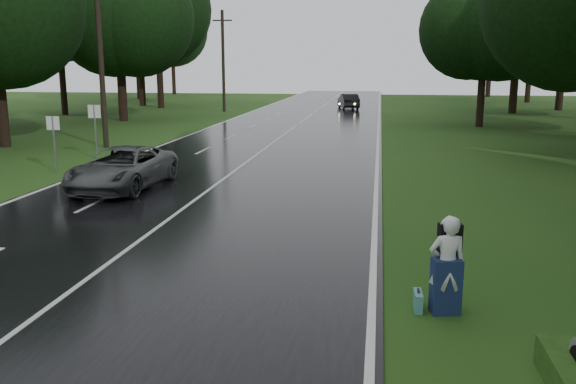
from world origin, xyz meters
TOP-DOWN VIEW (x-y plane):
  - ground at (0.00, 0.00)m, footprint 160.00×160.00m
  - road at (0.00, 20.00)m, footprint 12.00×140.00m
  - lane_center at (0.00, 20.00)m, footprint 0.12×140.00m
  - grey_car at (-3.07, 10.40)m, footprint 2.59×5.30m
  - far_car at (2.79, 50.32)m, footprint 2.47×4.65m
  - hitchhiker at (7.09, 1.02)m, footprint 0.73×0.68m
  - suitcase at (6.62, 1.06)m, footprint 0.15×0.48m
  - utility_pole_mid at (-8.50, 20.61)m, footprint 1.80×0.28m
  - utility_pole_far at (-8.50, 45.54)m, footprint 1.80×0.28m
  - road_sign_a at (-7.20, 13.23)m, footprint 0.55×0.10m
  - road_sign_b at (-7.20, 16.87)m, footprint 0.60×0.10m
  - tree_left_d at (-13.97, 20.07)m, footprint 7.89×7.89m
  - tree_left_e at (-13.94, 35.34)m, footprint 8.49×8.49m
  - tree_left_f at (-16.02, 49.25)m, footprint 10.62×10.62m
  - tree_right_e at (12.84, 34.73)m, footprint 7.80×7.80m
  - tree_right_f at (17.63, 47.32)m, footprint 9.54×9.54m

SIDE VIEW (x-z plane):
  - ground at x=0.00m, z-range 0.00..0.00m
  - utility_pole_mid at x=-8.50m, z-range -4.90..4.90m
  - utility_pole_far at x=-8.50m, z-range -4.56..4.56m
  - road_sign_a at x=-7.20m, z-range -1.15..1.15m
  - road_sign_b at x=-7.20m, z-range -1.26..1.26m
  - tree_left_d at x=-13.97m, z-range -6.17..6.17m
  - tree_left_e at x=-13.94m, z-range -6.63..6.63m
  - tree_left_f at x=-16.02m, z-range -8.30..8.30m
  - tree_right_e at x=12.84m, z-range -6.09..6.09m
  - tree_right_f at x=17.63m, z-range -7.45..7.45m
  - road at x=0.00m, z-range 0.00..0.04m
  - lane_center at x=0.00m, z-range 0.04..0.05m
  - suitcase at x=6.62m, z-range 0.00..0.34m
  - grey_car at x=-3.07m, z-range 0.04..1.49m
  - far_car at x=2.79m, z-range 0.04..1.49m
  - hitchhiker at x=7.09m, z-range -0.06..1.73m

